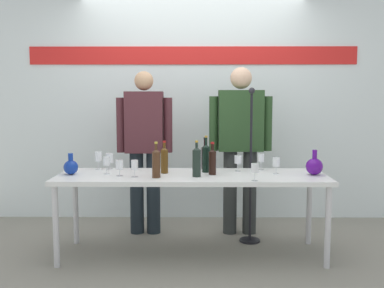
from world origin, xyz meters
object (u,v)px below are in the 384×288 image
(presenter_left, at_px, (145,143))
(wine_glass_right_1, at_px, (261,158))
(wine_bottle_5, at_px, (212,161))
(microphone_stand, at_px, (250,191))
(display_table, at_px, (192,180))
(wine_bottle_1, at_px, (205,156))
(wine_glass_left_0, at_px, (107,162))
(wine_glass_right_3, at_px, (276,162))
(wine_glass_left_2, at_px, (98,157))
(wine_glass_left_3, at_px, (119,165))
(wine_bottle_2, at_px, (164,159))
(wine_bottle_3, at_px, (206,157))
(wine_glass_left_4, at_px, (110,158))
(wine_bottle_0, at_px, (197,161))
(wine_glass_right_0, at_px, (238,160))
(presenter_right, at_px, (240,138))
(decanter_blue_left, at_px, (71,167))
(wine_glass_left_1, at_px, (135,165))
(wine_bottle_4, at_px, (156,162))
(wine_glass_right_2, at_px, (255,168))

(presenter_left, bearing_deg, wine_glass_right_1, -18.83)
(presenter_left, xyz_separation_m, wine_bottle_5, (0.67, -0.65, -0.09))
(wine_bottle_5, distance_m, microphone_stand, 0.64)
(display_table, height_order, wine_bottle_1, wine_bottle_1)
(wine_glass_left_0, distance_m, wine_glass_right_3, 1.50)
(wine_glass_left_2, bearing_deg, wine_glass_left_3, -53.73)
(wine_bottle_2, bearing_deg, display_table, -14.94)
(presenter_left, height_order, wine_bottle_3, presenter_left)
(wine_glass_left_4, bearing_deg, wine_glass_right_3, -9.56)
(wine_bottle_1, bearing_deg, wine_bottle_0, -101.71)
(wine_bottle_3, height_order, wine_glass_right_0, wine_bottle_3)
(wine_glass_left_0, relative_size, wine_glass_left_4, 1.01)
(wine_bottle_2, xyz_separation_m, wine_glass_left_4, (-0.53, 0.22, -0.02))
(display_table, distance_m, presenter_right, 0.87)
(decanter_blue_left, xyz_separation_m, wine_glass_left_1, (0.58, -0.12, 0.03))
(wine_glass_right_3, bearing_deg, wine_glass_left_0, -179.41)
(wine_bottle_3, bearing_deg, microphone_stand, 29.24)
(wine_bottle_4, distance_m, wine_glass_left_1, 0.19)
(wine_glass_right_1, xyz_separation_m, wine_glass_right_2, (-0.13, -0.56, -0.01))
(wine_glass_left_0, bearing_deg, presenter_left, 67.37)
(wine_glass_left_0, height_order, wine_glass_right_1, same)
(display_table, xyz_separation_m, decanter_blue_left, (-1.07, -0.01, 0.12))
(wine_bottle_5, bearing_deg, wine_bottle_1, 100.96)
(wine_bottle_1, bearing_deg, wine_glass_left_0, -162.44)
(display_table, height_order, wine_bottle_0, wine_bottle_0)
(wine_glass_left_1, height_order, microphone_stand, microphone_stand)
(wine_glass_right_1, bearing_deg, display_table, -158.19)
(wine_bottle_5, bearing_deg, wine_glass_left_0, 178.97)
(presenter_left, xyz_separation_m, wine_glass_right_1, (1.14, -0.39, -0.10))
(wine_glass_left_3, height_order, wine_glass_left_4, wine_glass_left_4)
(wine_bottle_5, height_order, wine_glass_right_2, wine_bottle_5)
(decanter_blue_left, relative_size, wine_bottle_0, 0.61)
(wine_bottle_4, relative_size, wine_glass_right_2, 2.11)
(presenter_left, relative_size, wine_bottle_2, 5.71)
(presenter_right, xyz_separation_m, wine_bottle_4, (-0.79, -0.80, -0.13))
(wine_glass_right_2, bearing_deg, wine_glass_right_1, 76.84)
(wine_bottle_3, bearing_deg, wine_glass_right_2, -47.63)
(wine_bottle_0, relative_size, wine_glass_right_2, 2.16)
(wine_bottle_0, distance_m, wine_glass_right_1, 0.71)
(wine_glass_left_2, relative_size, wine_glass_right_0, 1.14)
(wine_bottle_5, height_order, wine_glass_left_3, wine_bottle_5)
(presenter_left, distance_m, presenter_right, 0.98)
(display_table, height_order, wine_glass_left_3, wine_glass_left_3)
(wine_bottle_2, relative_size, wine_glass_left_0, 1.89)
(wine_glass_left_2, bearing_deg, decanter_blue_left, -122.89)
(presenter_right, height_order, wine_bottle_3, presenter_right)
(wine_bottle_2, distance_m, wine_glass_right_2, 0.84)
(wine_bottle_5, height_order, wine_glass_left_0, wine_bottle_5)
(wine_glass_right_0, bearing_deg, wine_glass_right_1, 20.54)
(wine_glass_right_1, distance_m, microphone_stand, 0.37)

